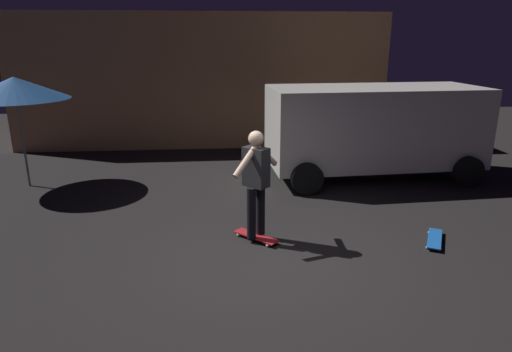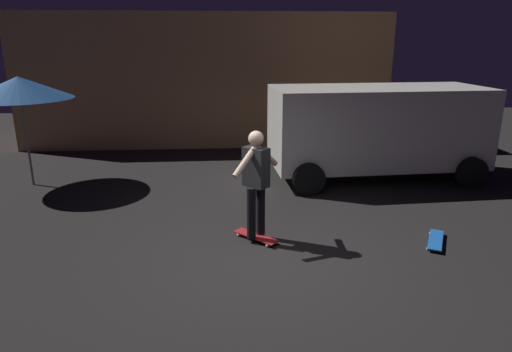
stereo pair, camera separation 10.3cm
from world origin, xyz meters
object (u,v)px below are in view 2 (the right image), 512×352
Objects in this scene: parked_van at (377,127)px; skateboard_spare at (436,240)px; skater at (256,177)px; skateboard_ridden at (256,237)px; patio_umbrella at (19,88)px.

skateboard_spare is (-0.17, -3.49, -1.11)m from parked_van.
skateboard_ridden is at bearing 87.61° from skater.
skater is at bearing -92.39° from skateboard_ridden.
parked_van is 6.77× the size of skateboard_ridden.
skater is (4.60, -3.15, -1.04)m from patio_umbrella.
skateboard_spare is at bearing -6.99° from skateboard_ridden.
patio_umbrella is 2.94× the size of skateboard_spare.
patio_umbrella is at bearing 145.61° from skater.
parked_van is at bearing 47.13° from skater.
skateboard_ridden is at bearing -34.39° from patio_umbrella.
patio_umbrella reaches higher than skateboard_ridden.
patio_umbrella is at bearing 154.63° from skateboard_spare.
skater is at bearing -132.87° from parked_van.
skater is at bearing -34.39° from patio_umbrella.
skateboard_ridden is at bearing -132.87° from parked_van.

